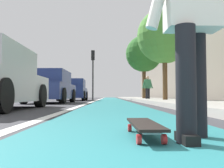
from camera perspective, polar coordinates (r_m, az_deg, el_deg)
name	(u,v)px	position (r m, az deg, el deg)	size (l,w,h in m)	color
ground_plane	(113,104)	(10.69, 0.21, -4.50)	(80.00, 80.00, 0.00)	#38383D
bike_lane_paint	(111,99)	(24.69, -0.28, -3.51)	(56.00, 1.91, 0.00)	#237075
lane_stripe_white	(98,100)	(20.71, -3.27, -3.64)	(52.00, 0.16, 0.01)	silver
sidewalk_curb	(151,99)	(18.95, 8.94, -3.49)	(52.00, 3.20, 0.14)	#9E9B93
building_facade	(174,35)	(24.14, 14.13, 10.80)	(40.00, 1.20, 11.90)	slate
skateboard	(144,125)	(2.01, 7.40, -9.36)	(0.84, 0.22, 0.11)	red
skater_person	(192,15)	(2.03, 17.91, 14.90)	(0.46, 0.72, 1.64)	black
parked_car_mid	(51,87)	(11.94, -13.90, -0.77)	(4.04, 1.91, 1.50)	navy
parked_car_far	(73,90)	(17.87, -8.87, -1.44)	(4.24, 1.94, 1.50)	navy
traffic_light	(93,66)	(20.61, -4.40, 4.24)	(0.33, 0.28, 4.08)	#2D2D2D
street_tree_mid	(165,36)	(12.82, 11.96, 10.67)	(2.73, 2.73, 4.67)	brown
street_tree_far	(144,54)	(19.99, 7.32, 6.84)	(2.88, 2.88, 5.11)	brown
pedestrian_distant	(148,87)	(16.69, 8.16, -0.61)	(0.46, 0.72, 1.65)	black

